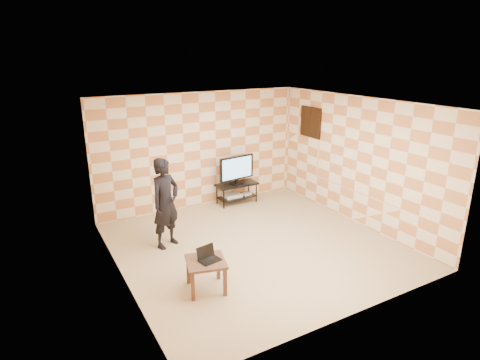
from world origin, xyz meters
name	(u,v)px	position (x,y,z in m)	size (l,w,h in m)	color
floor	(255,245)	(0.00, 0.00, 0.00)	(5.00, 5.00, 0.00)	tan
wall_back	(200,150)	(0.00, 2.50, 1.35)	(5.00, 0.02, 2.70)	beige
wall_front	(357,228)	(0.00, -2.50, 1.35)	(5.00, 0.02, 2.70)	beige
wall_left	(117,202)	(-2.50, 0.00, 1.35)	(0.02, 5.00, 2.70)	beige
wall_right	(357,161)	(2.50, 0.00, 1.35)	(0.02, 5.00, 2.70)	beige
ceiling	(257,104)	(0.00, 0.00, 2.70)	(5.00, 5.00, 0.02)	white
wall_art	(311,122)	(2.47, 1.55, 1.95)	(0.04, 0.72, 0.72)	black
tv_stand	(237,189)	(0.79, 2.16, 0.37)	(1.02, 0.46, 0.50)	black
tv	(237,169)	(0.79, 2.16, 0.88)	(0.95, 0.21, 0.69)	black
dvd_player	(232,195)	(0.67, 2.18, 0.21)	(0.43, 0.30, 0.07)	silver
game_console	(247,194)	(1.05, 2.14, 0.20)	(0.22, 0.16, 0.05)	silver
side_table	(206,266)	(-1.45, -0.90, 0.41)	(0.71, 0.71, 0.50)	#392217
laptop	(208,257)	(-1.41, -0.89, 0.55)	(0.35, 0.30, 0.21)	black
person	(166,203)	(-1.46, 0.83, 0.86)	(0.63, 0.41, 1.72)	black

